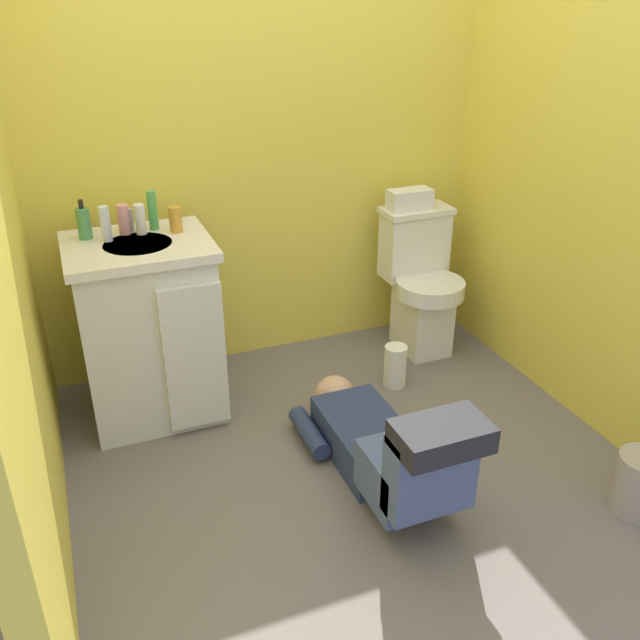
{
  "coord_description": "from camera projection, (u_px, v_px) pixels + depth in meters",
  "views": [
    {
      "loc": [
        -0.93,
        -2.07,
        1.78
      ],
      "look_at": [
        0.04,
        0.38,
        0.45
      ],
      "focal_mm": 37.64,
      "sensor_mm": 36.0,
      "label": 1
    }
  ],
  "objects": [
    {
      "name": "paper_towel_roll",
      "position": [
        395.0,
        366.0,
        3.27
      ],
      "size": [
        0.11,
        0.11,
        0.21
      ],
      "primitive_type": "cylinder",
      "color": "white",
      "rests_on": "ground_plane"
    },
    {
      "name": "toilet",
      "position": [
        420.0,
        283.0,
        3.51
      ],
      "size": [
        0.36,
        0.46,
        0.75
      ],
      "color": "white",
      "rests_on": "ground_plane"
    },
    {
      "name": "bottle_green",
      "position": [
        153.0,
        210.0,
        2.87
      ],
      "size": [
        0.04,
        0.04,
        0.17
      ],
      "primitive_type": "cylinder",
      "color": "#4AA04E",
      "rests_on": "vanity_cabinet"
    },
    {
      "name": "faucet",
      "position": [
        131.0,
        220.0,
        2.86
      ],
      "size": [
        0.02,
        0.02,
        0.1
      ],
      "primitive_type": "cylinder",
      "color": "silver",
      "rests_on": "vanity_cabinet"
    },
    {
      "name": "bottle_white",
      "position": [
        140.0,
        219.0,
        2.83
      ],
      "size": [
        0.04,
        0.04,
        0.13
      ],
      "primitive_type": "cylinder",
      "color": "white",
      "rests_on": "vanity_cabinet"
    },
    {
      "name": "bottle_pink",
      "position": [
        124.0,
        219.0,
        2.83
      ],
      "size": [
        0.05,
        0.05,
        0.13
      ],
      "primitive_type": "cylinder",
      "color": "pink",
      "rests_on": "vanity_cabinet"
    },
    {
      "name": "bottle_amber",
      "position": [
        175.0,
        219.0,
        2.85
      ],
      "size": [
        0.05,
        0.05,
        0.11
      ],
      "primitive_type": "cylinder",
      "color": "gold",
      "rests_on": "vanity_cabinet"
    },
    {
      "name": "wall_back",
      "position": [
        260.0,
        120.0,
        3.15
      ],
      "size": [
        2.37,
        0.08,
        2.4
      ],
      "primitive_type": "cube",
      "color": "#E1CB46",
      "rests_on": "ground_plane"
    },
    {
      "name": "person_plumber",
      "position": [
        385.0,
        447.0,
        2.59
      ],
      "size": [
        0.39,
        1.06,
        0.52
      ],
      "color": "navy",
      "rests_on": "ground_plane"
    },
    {
      "name": "soap_dispenser",
      "position": [
        84.0,
        223.0,
        2.77
      ],
      "size": [
        0.06,
        0.06,
        0.17
      ],
      "color": "#4A8F50",
      "rests_on": "vanity_cabinet"
    },
    {
      "name": "trash_can",
      "position": [
        640.0,
        484.0,
        2.48
      ],
      "size": [
        0.19,
        0.19,
        0.24
      ],
      "primitive_type": "cylinder",
      "color": "#9F9286",
      "rests_on": "ground_plane"
    },
    {
      "name": "bottle_clear",
      "position": [
        105.0,
        224.0,
        2.74
      ],
      "size": [
        0.04,
        0.04,
        0.15
      ],
      "primitive_type": "cylinder",
      "color": "silver",
      "rests_on": "vanity_cabinet"
    },
    {
      "name": "vanity_cabinet",
      "position": [
        149.0,
        329.0,
        2.94
      ],
      "size": [
        0.6,
        0.53,
        0.82
      ],
      "color": "silver",
      "rests_on": "ground_plane"
    },
    {
      "name": "tissue_box",
      "position": [
        410.0,
        199.0,
        3.38
      ],
      "size": [
        0.22,
        0.11,
        0.1
      ],
      "primitive_type": "cube",
      "color": "silver",
      "rests_on": "toilet"
    },
    {
      "name": "ground_plane",
      "position": [
        344.0,
        458.0,
        2.83
      ],
      "size": [
        2.71,
        3.01,
        0.04
      ],
      "primitive_type": "cube",
      "color": "#6A615B"
    },
    {
      "name": "wall_right",
      "position": [
        613.0,
        145.0,
        2.66
      ],
      "size": [
        0.08,
        2.01,
        2.4
      ],
      "primitive_type": "cube",
      "color": "#E1CB46",
      "rests_on": "ground_plane"
    }
  ]
}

